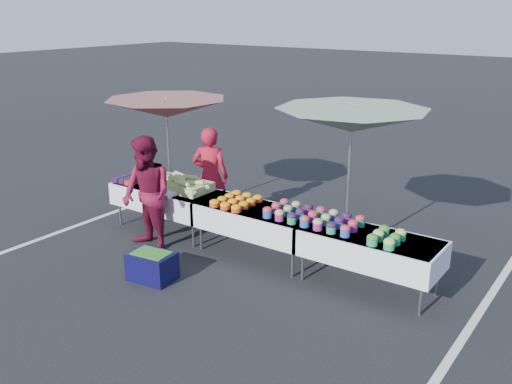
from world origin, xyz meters
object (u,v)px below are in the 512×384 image
Objects in this scene: vendor at (210,176)px; storage_bin at (152,265)px; umbrella_right at (352,122)px; customer at (147,195)px; umbrella_left at (167,109)px; table_center at (256,219)px; table_left at (166,197)px; table_right at (369,247)px.

storage_bin is at bearing 85.38° from vendor.
umbrella_right is 3.40m from storage_bin.
umbrella_left is (-0.75, 1.27, 1.03)m from customer.
table_center is 1.67m from customer.
table_left and table_right have the same top height.
vendor is at bearing 168.53° from table_right.
umbrella_right reaches higher than vendor.
table_center is at bearing 40.54° from customer.
table_right is at bearing -47.68° from umbrella_right.
vendor is 1.35m from umbrella_left.
vendor reaches higher than table_left.
table_right is at bearing -7.39° from umbrella_left.
storage_bin is (-0.71, -1.45, -0.38)m from table_center.
vendor is 0.65× the size of umbrella_right.
storage_bin is at bearing -149.94° from table_right.
storage_bin is (0.75, -0.70, -0.68)m from customer.
customer is 2.72× the size of storage_bin.
umbrella_left is at bearing 166.75° from table_center.
umbrella_left is (-2.21, 0.52, 1.33)m from table_center.
customer reaches higher than table_left.
customer is (-1.46, -0.75, 0.30)m from table_center.
table_center is at bearing 132.30° from vendor.
customer reaches higher than storage_bin.
umbrella_left reaches higher than table_center.
table_center is 1.56m from vendor.
table_center is 0.72× the size of umbrella_right.
customer reaches higher than table_right.
table_right is at bearing 23.27° from storage_bin.
umbrella_right is at bearing 4.89° from umbrella_left.
table_left is 1.00× the size of table_right.
umbrella_right is (2.53, 1.55, 1.14)m from customer.
umbrella_left reaches higher than table_left.
umbrella_left is 0.99× the size of umbrella_right.
customer is at bearing -65.74° from table_left.
storage_bin is at bearing -29.53° from customer.
storage_bin is at bearing -128.32° from umbrella_right.
table_right is at bearing 0.00° from table_left.
customer is 1.80m from umbrella_left.
storage_bin is at bearing -53.03° from table_left.
vendor is 1.40m from customer.
table_left reaches higher than storage_bin.
table_right is 1.10× the size of vendor.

